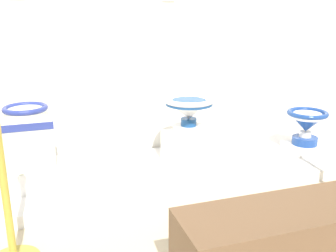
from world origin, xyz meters
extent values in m
cube|color=white|center=(1.98, 2.33, 0.04)|extent=(3.46, 0.92, 0.09)
cube|color=white|center=(0.80, 2.31, 0.16)|extent=(0.38, 0.33, 0.15)
cube|color=white|center=(0.80, 2.31, 0.42)|extent=(0.33, 0.30, 0.36)
cube|color=navy|center=(0.80, 2.31, 0.57)|extent=(0.34, 0.31, 0.05)
cylinder|color=white|center=(0.80, 2.31, 0.63)|extent=(0.28, 0.28, 0.06)
torus|color=navy|center=(0.80, 2.31, 0.66)|extent=(0.30, 0.30, 0.04)
cube|color=white|center=(1.99, 2.31, 0.22)|extent=(0.35, 0.35, 0.27)
cylinder|color=white|center=(1.99, 2.31, 0.39)|extent=(0.25, 0.25, 0.07)
cylinder|color=#1C4C8B|center=(1.99, 2.31, 0.45)|extent=(0.12, 0.12, 0.06)
cone|color=white|center=(1.99, 2.31, 0.56)|extent=(0.37, 0.37, 0.15)
cylinder|color=#1C4C8B|center=(1.99, 2.31, 0.61)|extent=(0.37, 0.37, 0.03)
torus|color=white|center=(1.99, 2.31, 0.63)|extent=(0.38, 0.38, 0.04)
cylinder|color=#1C4C8B|center=(1.99, 2.31, 0.62)|extent=(0.26, 0.26, 0.01)
cube|color=white|center=(3.11, 2.31, 0.12)|extent=(0.30, 0.29, 0.06)
cylinder|color=navy|center=(3.11, 2.31, 0.18)|extent=(0.22, 0.22, 0.07)
cylinder|color=white|center=(3.11, 2.31, 0.24)|extent=(0.10, 0.10, 0.05)
cone|color=navy|center=(3.11, 2.31, 0.35)|extent=(0.34, 0.34, 0.17)
cylinder|color=white|center=(3.11, 2.31, 0.41)|extent=(0.33, 0.33, 0.03)
torus|color=navy|center=(3.11, 2.31, 0.43)|extent=(0.35, 0.35, 0.04)
cylinder|color=white|center=(3.11, 2.31, 0.43)|extent=(0.24, 0.24, 0.01)
cylinder|color=gold|center=(0.70, 1.53, 0.46)|extent=(0.04, 0.04, 0.87)
cube|color=brown|center=(2.04, 0.97, 0.20)|extent=(1.21, 0.36, 0.40)
camera|label=1|loc=(0.93, -0.38, 1.29)|focal=41.00mm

